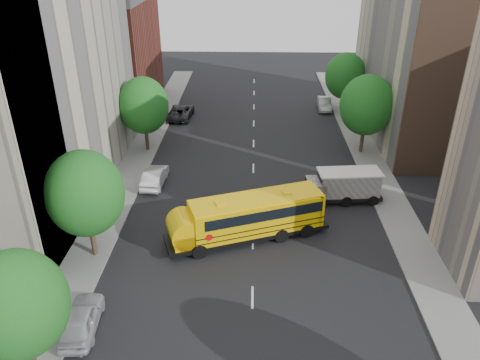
{
  "coord_description": "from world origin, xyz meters",
  "views": [
    {
      "loc": [
        -0.13,
        -30.2,
        19.93
      ],
      "look_at": [
        -1.06,
        2.0,
        2.94
      ],
      "focal_mm": 35.0,
      "sensor_mm": 36.0,
      "label": 1
    }
  ],
  "objects_px": {
    "safari_truck": "(343,185)",
    "parked_car_2": "(181,112)",
    "street_tree_2": "(144,106)",
    "street_tree_0": "(17,305)",
    "street_tree_4": "(367,105)",
    "street_tree_1": "(85,194)",
    "parked_car_1": "(155,177)",
    "parked_car_0": "(82,319)",
    "street_tree_5": "(345,76)",
    "school_bus": "(246,216)",
    "parked_car_5": "(324,104)"
  },
  "relations": [
    {
      "from": "street_tree_2",
      "to": "parked_car_0",
      "type": "distance_m",
      "value": 25.26
    },
    {
      "from": "parked_car_0",
      "to": "parked_car_1",
      "type": "bearing_deg",
      "value": -97.03
    },
    {
      "from": "school_bus",
      "to": "parked_car_0",
      "type": "height_order",
      "value": "school_bus"
    },
    {
      "from": "school_bus",
      "to": "parked_car_1",
      "type": "xyz_separation_m",
      "value": [
        -8.26,
        8.13,
        -1.12
      ]
    },
    {
      "from": "parked_car_5",
      "to": "street_tree_0",
      "type": "bearing_deg",
      "value": -113.65
    },
    {
      "from": "parked_car_5",
      "to": "parked_car_0",
      "type": "bearing_deg",
      "value": -113.77
    },
    {
      "from": "street_tree_4",
      "to": "parked_car_2",
      "type": "xyz_separation_m",
      "value": [
        -19.9,
        9.65,
        -4.28
      ]
    },
    {
      "from": "parked_car_0",
      "to": "street_tree_2",
      "type": "bearing_deg",
      "value": -91.18
    },
    {
      "from": "street_tree_1",
      "to": "parked_car_0",
      "type": "xyz_separation_m",
      "value": [
        1.4,
        -6.89,
        -4.18
      ]
    },
    {
      "from": "safari_truck",
      "to": "parked_car_2",
      "type": "relative_size",
      "value": 1.15
    },
    {
      "from": "parked_car_1",
      "to": "street_tree_2",
      "type": "bearing_deg",
      "value": -71.34
    },
    {
      "from": "parked_car_2",
      "to": "school_bus",
      "type": "bearing_deg",
      "value": 111.38
    },
    {
      "from": "street_tree_0",
      "to": "school_bus",
      "type": "height_order",
      "value": "street_tree_0"
    },
    {
      "from": "street_tree_0",
      "to": "street_tree_2",
      "type": "relative_size",
      "value": 0.96
    },
    {
      "from": "parked_car_1",
      "to": "school_bus",
      "type": "bearing_deg",
      "value": 137.78
    },
    {
      "from": "parked_car_2",
      "to": "parked_car_5",
      "type": "relative_size",
      "value": 1.29
    },
    {
      "from": "parked_car_5",
      "to": "parked_car_1",
      "type": "bearing_deg",
      "value": -128.26
    },
    {
      "from": "parked_car_1",
      "to": "parked_car_2",
      "type": "relative_size",
      "value": 0.81
    },
    {
      "from": "street_tree_4",
      "to": "parked_car_2",
      "type": "distance_m",
      "value": 22.53
    },
    {
      "from": "safari_truck",
      "to": "parked_car_1",
      "type": "distance_m",
      "value": 16.44
    },
    {
      "from": "street_tree_0",
      "to": "street_tree_1",
      "type": "height_order",
      "value": "street_tree_1"
    },
    {
      "from": "street_tree_4",
      "to": "school_bus",
      "type": "distance_m",
      "value": 19.69
    },
    {
      "from": "street_tree_2",
      "to": "parked_car_5",
      "type": "bearing_deg",
      "value": 33.86
    },
    {
      "from": "safari_truck",
      "to": "parked_car_2",
      "type": "bearing_deg",
      "value": 124.53
    },
    {
      "from": "street_tree_0",
      "to": "street_tree_2",
      "type": "height_order",
      "value": "street_tree_2"
    },
    {
      "from": "parked_car_2",
      "to": "street_tree_2",
      "type": "bearing_deg",
      "value": 80.82
    },
    {
      "from": "street_tree_1",
      "to": "street_tree_2",
      "type": "height_order",
      "value": "street_tree_1"
    },
    {
      "from": "street_tree_2",
      "to": "safari_truck",
      "type": "distance_m",
      "value": 21.2
    },
    {
      "from": "street_tree_2",
      "to": "street_tree_0",
      "type": "bearing_deg",
      "value": -90.0
    },
    {
      "from": "street_tree_1",
      "to": "street_tree_5",
      "type": "xyz_separation_m",
      "value": [
        22.0,
        30.0,
        -0.25
      ]
    },
    {
      "from": "street_tree_1",
      "to": "street_tree_4",
      "type": "relative_size",
      "value": 0.98
    },
    {
      "from": "street_tree_4",
      "to": "safari_truck",
      "type": "relative_size",
      "value": 1.23
    },
    {
      "from": "street_tree_2",
      "to": "street_tree_4",
      "type": "bearing_deg",
      "value": 0.0
    },
    {
      "from": "street_tree_1",
      "to": "parked_car_1",
      "type": "distance_m",
      "value": 11.51
    },
    {
      "from": "street_tree_4",
      "to": "safari_truck",
      "type": "xyz_separation_m",
      "value": [
        -3.55,
        -9.88,
        -3.63
      ]
    },
    {
      "from": "school_bus",
      "to": "safari_truck",
      "type": "relative_size",
      "value": 1.85
    },
    {
      "from": "school_bus",
      "to": "parked_car_0",
      "type": "distance_m",
      "value": 13.0
    },
    {
      "from": "street_tree_1",
      "to": "street_tree_2",
      "type": "distance_m",
      "value": 18.0
    },
    {
      "from": "parked_car_2",
      "to": "parked_car_5",
      "type": "xyz_separation_m",
      "value": [
        17.9,
        3.77,
        -0.06
      ]
    },
    {
      "from": "street_tree_2",
      "to": "street_tree_5",
      "type": "xyz_separation_m",
      "value": [
        22.0,
        12.0,
        -0.12
      ]
    },
    {
      "from": "parked_car_0",
      "to": "parked_car_5",
      "type": "height_order",
      "value": "parked_car_0"
    },
    {
      "from": "street_tree_1",
      "to": "parked_car_2",
      "type": "relative_size",
      "value": 1.37
    },
    {
      "from": "street_tree_0",
      "to": "street_tree_5",
      "type": "bearing_deg",
      "value": 61.19
    },
    {
      "from": "street_tree_2",
      "to": "safari_truck",
      "type": "xyz_separation_m",
      "value": [
        18.45,
        -9.88,
        -3.38
      ]
    },
    {
      "from": "street_tree_4",
      "to": "parked_car_5",
      "type": "bearing_deg",
      "value": 98.48
    },
    {
      "from": "parked_car_0",
      "to": "parked_car_2",
      "type": "height_order",
      "value": "parked_car_2"
    },
    {
      "from": "parked_car_0",
      "to": "street_tree_5",
      "type": "bearing_deg",
      "value": -123.58
    },
    {
      "from": "street_tree_0",
      "to": "parked_car_2",
      "type": "height_order",
      "value": "street_tree_0"
    },
    {
      "from": "street_tree_1",
      "to": "parked_car_1",
      "type": "bearing_deg",
      "value": 78.16
    },
    {
      "from": "street_tree_0",
      "to": "parked_car_2",
      "type": "relative_size",
      "value": 1.29
    }
  ]
}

